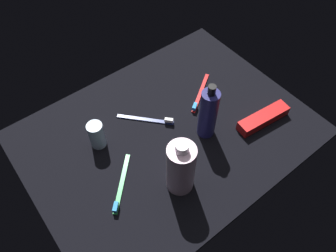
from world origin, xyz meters
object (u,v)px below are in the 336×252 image
(toothbrush_navy, at_px, (149,119))
(toothbrush_red, at_px, (200,94))
(lotion_bottle, at_px, (208,113))
(toothpaste_box_red, at_px, (263,118))
(bodywash_bottle, at_px, (181,168))
(deodorant_stick, at_px, (97,135))
(toothbrush_green, at_px, (121,186))

(toothbrush_navy, bearing_deg, toothbrush_red, 174.61)
(lotion_bottle, relative_size, toothpaste_box_red, 1.12)
(bodywash_bottle, bearing_deg, deodorant_stick, -66.93)
(bodywash_bottle, height_order, toothbrush_red, bodywash_bottle)
(lotion_bottle, bearing_deg, toothbrush_navy, -51.69)
(toothbrush_green, bearing_deg, bodywash_bottle, 145.95)
(toothbrush_navy, relative_size, toothbrush_green, 1.03)
(toothbrush_navy, distance_m, toothpaste_box_red, 0.35)
(bodywash_bottle, height_order, deodorant_stick, bodywash_bottle)
(lotion_bottle, height_order, toothbrush_red, lotion_bottle)
(lotion_bottle, bearing_deg, toothbrush_green, -0.27)
(bodywash_bottle, relative_size, deodorant_stick, 2.17)
(bodywash_bottle, relative_size, toothbrush_red, 1.21)
(lotion_bottle, bearing_deg, toothpaste_box_red, 154.47)
(lotion_bottle, distance_m, toothbrush_navy, 0.20)
(deodorant_stick, bearing_deg, toothbrush_green, 80.69)
(toothbrush_red, bearing_deg, toothbrush_green, 17.32)
(toothbrush_navy, height_order, toothpaste_box_red, toothpaste_box_red)
(toothbrush_green, relative_size, toothpaste_box_red, 0.78)
(bodywash_bottle, distance_m, toothbrush_navy, 0.25)
(lotion_bottle, relative_size, bodywash_bottle, 1.04)
(bodywash_bottle, bearing_deg, toothbrush_red, -140.59)
(lotion_bottle, distance_m, toothbrush_red, 0.17)
(toothbrush_navy, bearing_deg, lotion_bottle, 128.31)
(toothbrush_red, bearing_deg, deodorant_stick, -6.07)
(deodorant_stick, height_order, toothbrush_green, deodorant_stick)
(deodorant_stick, xyz_separation_m, toothpaste_box_red, (-0.44, 0.24, -0.03))
(bodywash_bottle, height_order, toothbrush_green, bodywash_bottle)
(deodorant_stick, bearing_deg, lotion_bottle, 149.94)
(bodywash_bottle, distance_m, deodorant_stick, 0.27)
(bodywash_bottle, bearing_deg, toothbrush_green, -34.05)
(toothbrush_red, bearing_deg, toothbrush_navy, -5.39)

